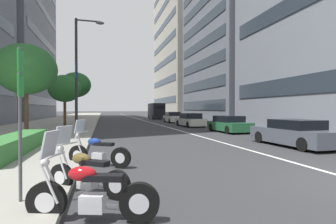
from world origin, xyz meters
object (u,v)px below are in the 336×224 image
car_mid_block_traffic (229,124)px  car_lead_in_lane (173,117)px  car_following_behind (293,134)px  motorcycle_mid_row (90,195)px  motorcycle_by_sign_pole (86,174)px  car_approaching_light (190,120)px  street_tree_mid_sidewalk (65,89)px  street_tree_near_plaza_corner (76,85)px  street_tree_by_lamp_post (26,69)px  parking_sign_by_curb (20,105)px  street_lamp_with_banners (80,65)px  motorcycle_second_in_row (98,153)px  delivery_van_ahead (156,111)px

car_mid_block_traffic → car_lead_in_lane: size_ratio=0.94×
car_following_behind → car_mid_block_traffic: car_following_behind is taller
car_following_behind → motorcycle_mid_row: bearing=122.8°
motorcycle_mid_row → car_following_behind: motorcycle_mid_row is taller
motorcycle_by_sign_pole → car_following_behind: size_ratio=0.37×
car_mid_block_traffic → car_approaching_light: size_ratio=0.91×
motorcycle_by_sign_pole → car_mid_block_traffic: bearing=-91.2°
car_following_behind → car_approaching_light: car_approaching_light is taller
car_mid_block_traffic → street_tree_mid_sidewalk: street_tree_mid_sidewalk is taller
motorcycle_by_sign_pole → street_tree_near_plaza_corner: size_ratio=0.30×
street_tree_by_lamp_post → street_tree_near_plaza_corner: bearing=-6.4°
parking_sign_by_curb → street_tree_near_plaza_corner: (24.00, 1.36, 2.54)m
motorcycle_mid_row → car_approaching_light: size_ratio=0.46×
parking_sign_by_curb → street_tree_near_plaza_corner: street_tree_near_plaza_corner is taller
street_lamp_with_banners → car_following_behind: bearing=-127.6°
parking_sign_by_curb → motorcycle_by_sign_pole: bearing=-63.5°
street_lamp_with_banners → parking_sign_by_curb: bearing=-179.8°
motorcycle_second_in_row → street_tree_near_plaza_corner: size_ratio=0.34×
car_mid_block_traffic → street_lamp_with_banners: street_lamp_with_banners is taller
car_lead_in_lane → parking_sign_by_curb: size_ratio=1.58×
car_mid_block_traffic → motorcycle_second_in_row: bearing=133.2°
motorcycle_by_sign_pole → car_approaching_light: size_ratio=0.37×
car_following_behind → street_tree_mid_sidewalk: bearing=44.6°
street_tree_by_lamp_post → motorcycle_mid_row: bearing=-161.2°
motorcycle_second_in_row → motorcycle_mid_row: bearing=120.9°
car_lead_in_lane → street_tree_near_plaza_corner: 13.38m
street_tree_mid_sidewalk → street_tree_by_lamp_post: bearing=168.7°
delivery_van_ahead → parking_sign_by_curb: size_ratio=1.91×
delivery_van_ahead → street_tree_near_plaza_corner: (-16.33, 12.34, 2.92)m
street_tree_by_lamp_post → street_tree_mid_sidewalk: 6.35m
car_lead_in_lane → motorcycle_second_in_row: bearing=159.8°
motorcycle_by_sign_pole → parking_sign_by_curb: 1.92m
street_lamp_with_banners → street_tree_by_lamp_post: bearing=132.1°
street_tree_mid_sidewalk → car_lead_in_lane: bearing=-48.4°
car_approaching_light → street_tree_near_plaza_corner: size_ratio=0.81×
motorcycle_mid_row → car_following_behind: (6.23, -9.31, 0.18)m
street_tree_by_lamp_post → street_tree_mid_sidewalk: street_tree_by_lamp_post is taller
street_lamp_with_banners → delivery_van_ahead: bearing=-22.4°
motorcycle_mid_row → car_mid_block_traffic: bearing=-108.8°
car_lead_in_lane → street_tree_mid_sidewalk: bearing=132.1°
street_tree_by_lamp_post → street_tree_near_plaza_corner: 13.03m
delivery_van_ahead → street_lamp_with_banners: street_lamp_with_banners is taller
street_tree_mid_sidewalk → street_tree_near_plaza_corner: size_ratio=0.79×
motorcycle_by_sign_pole → car_approaching_light: bearing=-77.9°
car_approaching_light → street_tree_mid_sidewalk: 12.59m
motorcycle_second_in_row → street_tree_near_plaza_corner: 21.32m
street_tree_mid_sidewalk → street_tree_near_plaza_corner: 6.82m
motorcycle_mid_row → parking_sign_by_curb: (0.85, 1.25, 1.46)m
motorcycle_mid_row → street_lamp_with_banners: size_ratio=0.27×
motorcycle_by_sign_pole → street_tree_mid_sidewalk: 17.19m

